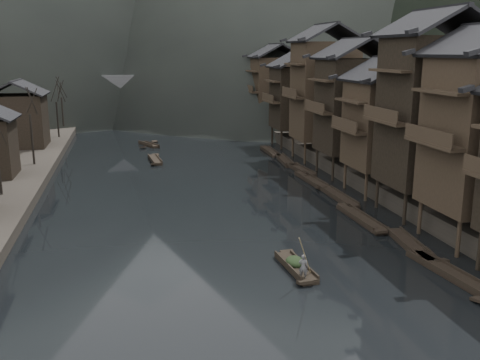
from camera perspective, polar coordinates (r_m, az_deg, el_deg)
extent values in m
plane|color=black|center=(36.12, -0.33, -8.02)|extent=(300.00, 300.00, 0.00)
cube|color=#2D2823|center=(84.96, 17.58, 4.56)|extent=(40.00, 200.00, 1.80)
cylinder|color=black|center=(36.50, 24.20, -6.86)|extent=(0.30, 0.30, 2.90)
cylinder|color=#33271C|center=(38.17, 22.27, -5.79)|extent=(0.30, 0.30, 2.90)
cylinder|color=#33271C|center=(41.99, 18.63, -3.76)|extent=(0.30, 0.30, 2.90)
cylinder|color=#33271C|center=(43.43, 21.76, -3.45)|extent=(0.30, 0.30, 2.90)
cube|color=#33271C|center=(38.20, 19.95, 3.69)|extent=(1.20, 5.70, 0.25)
cylinder|color=black|center=(43.80, 17.18, -2.94)|extent=(0.30, 0.30, 2.90)
cylinder|color=black|center=(47.87, 14.41, -1.37)|extent=(0.30, 0.30, 2.90)
cylinder|color=black|center=(45.19, 20.23, -2.68)|extent=(0.30, 0.30, 2.90)
cylinder|color=black|center=(49.14, 17.28, -1.17)|extent=(0.30, 0.30, 2.90)
cube|color=black|center=(46.03, 19.75, 6.82)|extent=(7.00, 6.00, 11.82)
cube|color=#33271C|center=(44.13, 15.24, 6.11)|extent=(1.20, 5.70, 0.25)
cylinder|color=#33271C|center=(49.78, 13.29, -0.73)|extent=(0.30, 0.30, 2.90)
cylinder|color=#33271C|center=(54.02, 11.14, 0.49)|extent=(0.30, 0.30, 2.90)
cylinder|color=#33271C|center=(51.01, 16.09, -0.56)|extent=(0.30, 0.30, 2.90)
cylinder|color=#33271C|center=(55.15, 13.76, 0.62)|extent=(0.30, 0.30, 2.90)
cube|color=#33271C|center=(52.28, 15.58, 5.74)|extent=(7.00, 6.00, 8.03)
cube|color=#33271C|center=(50.61, 11.51, 5.27)|extent=(1.20, 5.70, 0.25)
cylinder|color=black|center=(56.90, 9.88, 1.21)|extent=(0.30, 0.30, 2.90)
cylinder|color=black|center=(61.28, 8.21, 2.15)|extent=(0.30, 0.30, 2.90)
cylinder|color=black|center=(57.98, 12.40, 1.32)|extent=(0.30, 0.30, 2.90)
cylinder|color=black|center=(62.28, 10.59, 2.24)|extent=(0.30, 0.30, 2.90)
cube|color=black|center=(59.33, 12.06, 7.74)|extent=(7.00, 6.00, 9.92)
cube|color=#33271C|center=(57.86, 8.39, 7.26)|extent=(1.20, 5.70, 0.25)
cylinder|color=#33271C|center=(65.16, 6.94, 2.87)|extent=(0.30, 0.30, 2.90)
cylinder|color=#33271C|center=(69.63, 5.66, 3.60)|extent=(0.30, 0.30, 2.90)
cylinder|color=#33271C|center=(66.10, 9.20, 2.95)|extent=(0.30, 0.30, 2.90)
cylinder|color=#33271C|center=(70.51, 7.79, 3.66)|extent=(0.30, 0.30, 2.90)
cube|color=#33271C|center=(67.53, 8.97, 9.34)|extent=(7.00, 6.00, 11.78)
cube|color=#33271C|center=(66.25, 5.68, 8.85)|extent=(1.20, 5.70, 0.25)
cylinder|color=black|center=(74.53, 4.44, 4.28)|extent=(0.30, 0.30, 2.90)
cylinder|color=black|center=(79.08, 3.45, 4.84)|extent=(0.30, 0.30, 2.90)
cylinder|color=black|center=(75.35, 6.45, 4.34)|extent=(0.30, 0.30, 2.90)
cylinder|color=black|center=(79.86, 5.36, 4.89)|extent=(0.30, 0.30, 2.90)
cube|color=black|center=(77.05, 6.24, 8.71)|extent=(7.00, 6.00, 8.50)
cube|color=#33271C|center=(75.93, 3.34, 8.37)|extent=(1.20, 5.70, 0.25)
cylinder|color=#33271C|center=(85.97, 2.16, 5.55)|extent=(0.30, 0.30, 2.90)
cylinder|color=#33271C|center=(90.58, 1.41, 5.97)|extent=(0.30, 0.30, 2.90)
cylinder|color=#33271C|center=(86.68, 3.93, 5.60)|extent=(0.30, 0.30, 2.90)
cylinder|color=#33271C|center=(91.26, 3.10, 6.01)|extent=(0.30, 0.30, 2.90)
cube|color=#33271C|center=(88.44, 3.78, 9.76)|extent=(7.00, 6.00, 9.69)
cube|color=#33271C|center=(87.47, 1.22, 9.43)|extent=(1.20, 5.70, 0.25)
cube|color=black|center=(76.60, -22.45, 6.04)|extent=(6.50, 6.50, 6.80)
cylinder|color=black|center=(51.09, -23.34, 1.30)|extent=(0.24, 0.24, 4.43)
cylinder|color=black|center=(63.76, -21.22, 4.28)|extent=(0.24, 0.24, 5.60)
cylinder|color=black|center=(83.35, -19.17, 6.27)|extent=(0.24, 0.24, 5.13)
cylinder|color=black|center=(93.00, -18.48, 6.96)|extent=(0.24, 0.24, 4.99)
cube|color=black|center=(35.28, 21.50, -9.30)|extent=(1.88, 7.51, 0.30)
cube|color=black|center=(35.21, 21.53, -9.03)|extent=(1.92, 7.37, 0.10)
cube|color=black|center=(38.19, 19.07, -7.12)|extent=(1.03, 1.00, 0.36)
cube|color=black|center=(39.29, 17.67, -6.64)|extent=(1.84, 6.64, 0.30)
cube|color=black|center=(39.23, 17.69, -6.39)|extent=(1.88, 6.52, 0.10)
cube|color=black|center=(41.66, 15.14, -5.10)|extent=(1.02, 0.91, 0.34)
cube|color=black|center=(36.95, 20.57, -7.94)|extent=(1.02, 0.91, 0.34)
cube|color=black|center=(44.30, 12.74, -4.03)|extent=(1.29, 7.28, 0.30)
cube|color=black|center=(44.24, 12.75, -3.81)|extent=(1.34, 7.13, 0.10)
cube|color=black|center=(47.33, 11.10, -2.63)|extent=(0.96, 0.91, 0.36)
cube|color=black|center=(41.25, 14.65, -5.26)|extent=(0.96, 0.91, 0.36)
cube|color=black|center=(50.35, 10.44, -1.78)|extent=(1.22, 7.09, 0.30)
cube|color=black|center=(50.31, 10.45, -1.59)|extent=(1.27, 6.95, 0.10)
cube|color=black|center=(53.38, 9.12, -0.70)|extent=(0.95, 0.88, 0.35)
cube|color=black|center=(47.30, 11.95, -2.68)|extent=(0.95, 0.88, 0.35)
cube|color=black|center=(56.36, 7.57, -0.03)|extent=(1.43, 7.03, 0.30)
cube|color=black|center=(56.32, 7.58, 0.15)|extent=(1.48, 6.89, 0.10)
cube|color=black|center=(59.46, 6.64, 0.86)|extent=(0.97, 0.90, 0.35)
cube|color=black|center=(53.23, 8.62, -0.72)|extent=(0.97, 0.90, 0.35)
cube|color=black|center=(61.04, 6.50, 1.06)|extent=(1.67, 6.34, 0.30)
cube|color=black|center=(61.01, 6.50, 1.22)|extent=(1.71, 6.22, 0.10)
cube|color=black|center=(63.88, 5.88, 1.76)|extent=(1.00, 0.86, 0.33)
cube|color=black|center=(58.16, 7.18, 0.55)|extent=(1.00, 0.86, 0.33)
cube|color=black|center=(66.39, 4.71, 2.12)|extent=(1.67, 7.35, 0.30)
cube|color=black|center=(66.35, 4.71, 2.27)|extent=(1.71, 7.20, 0.10)
cube|color=black|center=(69.57, 3.67, 2.78)|extent=(1.00, 0.96, 0.36)
cube|color=black|center=(63.19, 5.86, 1.63)|extent=(1.00, 0.96, 0.36)
cube|color=black|center=(71.83, 3.24, 3.02)|extent=(1.15, 6.79, 0.30)
cube|color=black|center=(71.80, 3.25, 3.16)|extent=(1.20, 6.66, 0.10)
cube|color=black|center=(74.89, 2.57, 3.57)|extent=(0.94, 0.84, 0.35)
cube|color=black|center=(68.73, 3.98, 2.64)|extent=(0.94, 0.84, 0.35)
cube|color=black|center=(67.23, -9.07, 2.14)|extent=(1.50, 5.88, 0.30)
cube|color=black|center=(67.20, -9.07, 2.29)|extent=(1.54, 5.77, 0.10)
cube|color=black|center=(69.94, -9.00, 2.70)|extent=(0.91, 0.79, 0.32)
cube|color=black|center=(64.47, -9.14, 1.77)|extent=(0.91, 0.79, 0.32)
cube|color=black|center=(78.37, -9.70, 3.73)|extent=(2.89, 4.94, 0.30)
cube|color=black|center=(78.34, -9.71, 3.86)|extent=(2.90, 4.87, 0.10)
cube|color=black|center=(80.54, -9.11, 4.12)|extent=(1.03, 0.91, 0.30)
cube|color=black|center=(76.17, -10.34, 3.53)|extent=(1.03, 0.91, 0.30)
cube|color=black|center=(96.67, -8.78, 5.61)|extent=(1.97, 5.42, 0.30)
cube|color=black|center=(96.64, -8.79, 5.72)|extent=(2.00, 5.32, 0.10)
cube|color=black|center=(99.11, -9.15, 5.87)|extent=(0.96, 0.81, 0.31)
cube|color=black|center=(94.19, -8.40, 5.50)|extent=(0.96, 0.81, 0.31)
cube|color=#4C4C4F|center=(105.28, -8.53, 10.12)|extent=(40.00, 6.00, 1.60)
cube|color=#4C4C4F|center=(102.52, -8.45, 10.76)|extent=(40.00, 0.50, 1.00)
cube|color=#4C4C4F|center=(107.90, -8.65, 10.89)|extent=(40.00, 0.50, 1.00)
cube|color=#4C4C4F|center=(105.60, -16.12, 7.57)|extent=(3.20, 6.00, 6.40)
cube|color=#4C4C4F|center=(105.39, -10.92, 7.85)|extent=(3.20, 6.00, 6.40)
cube|color=#4C4C4F|center=(105.97, -6.00, 8.05)|extent=(3.20, 6.00, 6.40)
cube|color=#4C4C4F|center=(107.41, -0.91, 8.19)|extent=(3.20, 6.00, 6.40)
cube|color=black|center=(33.96, 5.95, -9.27)|extent=(1.41, 4.89, 0.30)
cube|color=black|center=(33.89, 5.96, -8.99)|extent=(1.46, 4.80, 0.10)
cube|color=black|center=(36.00, 5.08, -7.66)|extent=(0.94, 0.67, 0.30)
cube|color=black|center=(31.85, 6.96, -10.63)|extent=(0.94, 0.67, 0.30)
ellipsoid|color=black|center=(33.94, 5.88, -8.13)|extent=(1.15, 1.51, 0.69)
imported|color=#57575A|center=(31.91, 6.78, -8.78)|extent=(0.67, 0.60, 1.54)
cylinder|color=#8C7A51|center=(31.07, 7.27, -4.23)|extent=(1.76, 2.02, 3.74)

